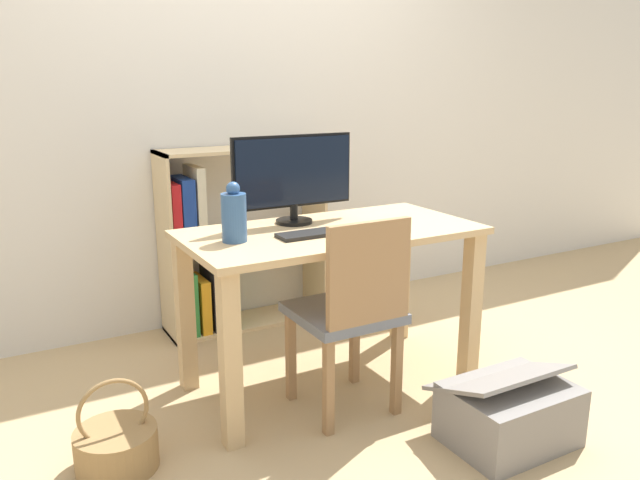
# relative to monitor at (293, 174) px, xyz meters

# --- Properties ---
(ground_plane) EXTENTS (10.00, 10.00, 0.00)m
(ground_plane) POSITION_rel_monitor_xyz_m (0.09, -0.18, -0.95)
(ground_plane) COLOR tan
(wall_back) EXTENTS (8.00, 0.05, 2.60)m
(wall_back) POSITION_rel_monitor_xyz_m (0.09, 0.86, 0.35)
(wall_back) COLOR silver
(wall_back) RESTS_ON ground_plane
(desk) EXTENTS (1.28, 0.65, 0.73)m
(desk) POSITION_rel_monitor_xyz_m (0.09, -0.18, -0.37)
(desk) COLOR tan
(desk) RESTS_ON ground_plane
(monitor) EXTENTS (0.58, 0.16, 0.39)m
(monitor) POSITION_rel_monitor_xyz_m (0.00, 0.00, 0.00)
(monitor) COLOR black
(monitor) RESTS_ON desk
(keyboard) EXTENTS (0.31, 0.11, 0.02)m
(keyboard) POSITION_rel_monitor_xyz_m (-0.04, -0.25, -0.21)
(keyboard) COLOR black
(keyboard) RESTS_ON desk
(vase) EXTENTS (0.10, 0.10, 0.24)m
(vase) POSITION_rel_monitor_xyz_m (-0.36, -0.18, -0.12)
(vase) COLOR #33598C
(vase) RESTS_ON desk
(chair) EXTENTS (0.40, 0.40, 0.84)m
(chair) POSITION_rel_monitor_xyz_m (0.02, -0.46, -0.49)
(chair) COLOR slate
(chair) RESTS_ON ground_plane
(bookshelf) EXTENTS (0.91, 0.28, 1.00)m
(bookshelf) POSITION_rel_monitor_xyz_m (-0.14, 0.68, -0.52)
(bookshelf) COLOR #D8BC8C
(bookshelf) RESTS_ON ground_plane
(basket) EXTENTS (0.29, 0.29, 0.35)m
(basket) POSITION_rel_monitor_xyz_m (-0.91, -0.38, -0.86)
(basket) COLOR #997547
(basket) RESTS_ON ground_plane
(storage_box) EXTENTS (0.48, 0.41, 0.31)m
(storage_box) POSITION_rel_monitor_xyz_m (0.44, -0.94, -0.82)
(storage_box) COLOR gray
(storage_box) RESTS_ON ground_plane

